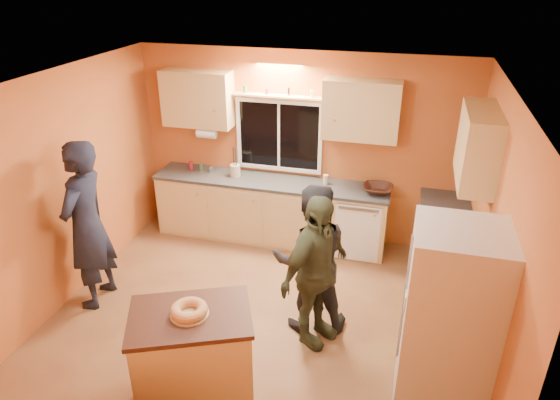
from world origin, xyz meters
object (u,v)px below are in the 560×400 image
(person_left, at_px, (87,226))
(person_right, at_px, (316,272))
(refrigerator, at_px, (448,326))
(island, at_px, (194,359))
(person_center, at_px, (311,260))

(person_left, relative_size, person_right, 1.18)
(person_left, height_order, person_right, person_left)
(person_right, bearing_deg, refrigerator, -88.87)
(refrigerator, relative_size, person_right, 1.09)
(island, distance_m, person_left, 2.10)
(island, bearing_deg, person_left, 123.58)
(island, bearing_deg, person_right, 28.39)
(person_left, relative_size, person_center, 1.17)
(island, distance_m, person_center, 1.53)
(person_center, height_order, person_right, person_center)
(island, xyz_separation_m, person_left, (-1.72, 1.10, 0.48))
(person_center, bearing_deg, island, 41.58)
(refrigerator, distance_m, person_center, 1.54)
(refrigerator, bearing_deg, island, -166.43)
(island, bearing_deg, person_center, 35.90)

